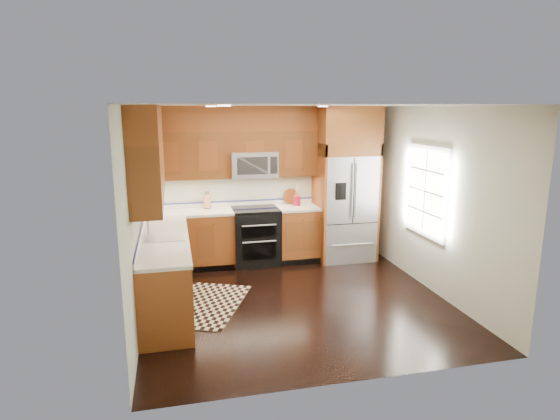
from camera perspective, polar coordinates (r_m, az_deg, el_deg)
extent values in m
plane|color=black|center=(6.49, 1.91, -10.95)|extent=(4.00, 4.00, 0.00)
cube|color=#B5BCA9|center=(8.01, -1.70, 3.24)|extent=(4.00, 0.02, 2.60)
cube|color=#B5BCA9|center=(5.92, -17.06, -0.58)|extent=(0.02, 4.00, 2.60)
cube|color=#B5BCA9|center=(6.88, 18.30, 1.10)|extent=(0.02, 4.00, 2.60)
cube|color=white|center=(7.03, 17.38, 2.21)|extent=(0.04, 1.10, 1.30)
cube|color=white|center=(7.02, 17.31, 2.21)|extent=(0.02, 0.95, 1.15)
cube|color=brown|center=(7.76, -10.80, -3.72)|extent=(1.37, 0.60, 0.90)
cube|color=brown|center=(8.02, 2.20, -2.98)|extent=(0.72, 0.60, 0.90)
cube|color=brown|center=(6.33, -13.73, -7.58)|extent=(0.60, 2.40, 0.90)
cube|color=white|center=(7.70, -5.44, -0.06)|extent=(2.85, 0.62, 0.04)
cube|color=white|center=(6.19, -13.95, -3.48)|extent=(0.62, 2.40, 0.04)
cube|color=brown|center=(7.69, -5.71, 6.75)|extent=(2.85, 0.33, 0.75)
cube|color=brown|center=(6.01, -15.68, 4.79)|extent=(0.33, 2.40, 0.75)
cube|color=brown|center=(7.66, -5.81, 11.03)|extent=(2.85, 0.33, 0.40)
cube|color=brown|center=(5.97, -16.01, 10.27)|extent=(0.33, 2.40, 0.40)
cube|color=black|center=(7.83, -2.98, -3.28)|extent=(0.76, 0.64, 0.92)
cube|color=black|center=(7.72, -3.02, 0.12)|extent=(0.76, 0.60, 0.02)
cube|color=black|center=(7.49, -2.57, -2.74)|extent=(0.55, 0.01, 0.18)
cube|color=black|center=(7.58, -2.55, -5.07)|extent=(0.55, 0.01, 0.28)
cylinder|color=#B2B2B7|center=(7.44, -2.55, -1.89)|extent=(0.55, 0.02, 0.02)
cylinder|color=#B2B2B7|center=(7.51, -2.53, -3.89)|extent=(0.55, 0.02, 0.02)
cube|color=#B2B2B7|center=(7.72, -3.25, 5.58)|extent=(0.76, 0.40, 0.42)
cube|color=black|center=(7.52, -3.37, 5.40)|extent=(0.50, 0.01, 0.28)
cube|color=#B2B2B7|center=(8.09, 7.90, 0.34)|extent=(0.90, 0.74, 1.80)
cube|color=black|center=(7.69, 8.96, 2.32)|extent=(0.01, 0.01, 1.08)
cube|color=black|center=(7.61, 7.43, 2.27)|extent=(0.18, 0.01, 0.28)
cube|color=brown|center=(7.92, 4.74, 0.89)|extent=(0.04, 0.74, 2.00)
cube|color=brown|center=(8.25, 10.97, 1.17)|extent=(0.04, 0.74, 2.00)
cube|color=brown|center=(7.93, 8.18, 9.57)|extent=(0.98, 0.74, 0.80)
cube|color=#B2B2B7|center=(6.18, -13.96, -3.21)|extent=(0.50, 0.42, 0.02)
cylinder|color=#B2B2B7|center=(6.37, -15.80, -1.64)|extent=(0.02, 0.02, 0.28)
torus|color=#B2B2B7|center=(6.26, -15.91, -0.57)|extent=(0.18, 0.02, 0.18)
cube|color=black|center=(6.43, -8.98, -11.30)|extent=(1.38, 1.68, 0.01)
cube|color=tan|center=(7.84, -8.86, 1.04)|extent=(0.12, 0.15, 0.22)
cylinder|color=#A5142F|center=(7.95, 2.08, 1.12)|extent=(0.16, 0.16, 0.16)
cylinder|color=brown|center=(8.11, 1.31, 0.83)|extent=(0.31, 0.31, 0.02)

